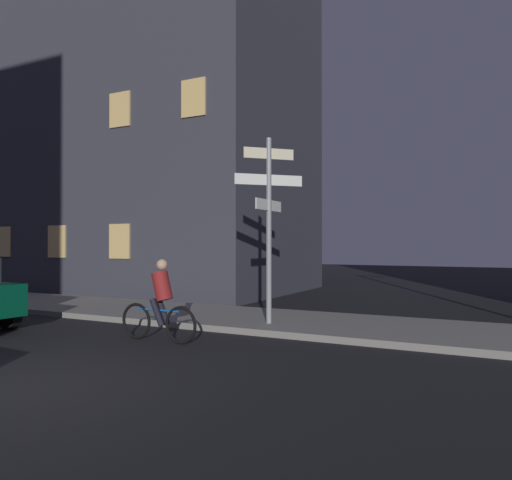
# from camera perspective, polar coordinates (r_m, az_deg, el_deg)

# --- Properties ---
(ground_plane) EXTENTS (80.00, 80.00, 0.00)m
(ground_plane) POSITION_cam_1_polar(r_m,az_deg,el_deg) (7.49, -25.45, -15.15)
(ground_plane) COLOR black
(sidewalk_kerb) EXTENTS (40.00, 3.18, 0.14)m
(sidewalk_kerb) POSITION_cam_1_polar(r_m,az_deg,el_deg) (12.25, -1.31, -9.08)
(sidewalk_kerb) COLOR gray
(sidewalk_kerb) RESTS_ON ground_plane
(signpost) EXTENTS (1.15, 1.27, 4.13)m
(signpost) POSITION_cam_1_polar(r_m,az_deg,el_deg) (11.00, 1.49, 3.03)
(signpost) COLOR gray
(signpost) RESTS_ON sidewalk_kerb
(cyclist) EXTENTS (1.82, 0.33, 1.61)m
(cyclist) POSITION_cam_1_polar(r_m,az_deg,el_deg) (9.87, -11.03, -7.19)
(cyclist) COLOR black
(cyclist) RESTS_ON ground_plane
(building_left_block) EXTENTS (12.21, 7.90, 21.20)m
(building_left_block) POSITION_cam_1_polar(r_m,az_deg,el_deg) (23.30, -11.38, 21.46)
(building_left_block) COLOR #383842
(building_left_block) RESTS_ON ground_plane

